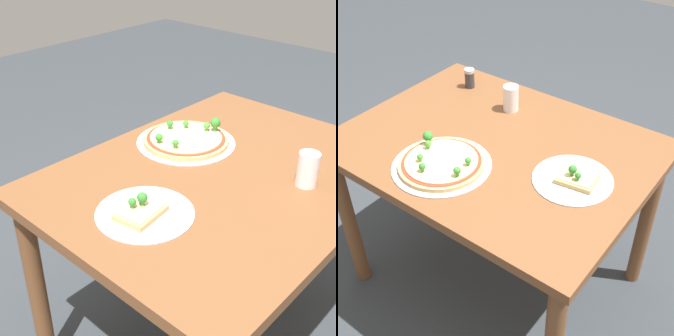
{
  "view_description": "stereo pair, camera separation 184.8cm",
  "coord_description": "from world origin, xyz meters",
  "views": [
    {
      "loc": [
        -1.04,
        -0.73,
        1.46
      ],
      "look_at": [
        -0.13,
        0.11,
        0.76
      ],
      "focal_mm": 50.0,
      "sensor_mm": 36.0,
      "label": 1
    },
    {
      "loc": [
        -0.86,
        1.09,
        1.71
      ],
      "look_at": [
        -0.13,
        0.11,
        0.76
      ],
      "focal_mm": 50.0,
      "sensor_mm": 36.0,
      "label": 2
    }
  ],
  "objects": [
    {
      "name": "condiment_shaker",
      "position": [
        0.35,
        -0.28,
        0.78
      ],
      "size": [
        0.04,
        0.04,
        0.08
      ],
      "color": "#333338",
      "rests_on": "dining_table"
    },
    {
      "name": "drinking_cup",
      "position": [
        0.1,
        -0.23,
        0.79
      ],
      "size": [
        0.06,
        0.06,
        0.1
      ],
      "primitive_type": "cylinder",
      "color": "white",
      "rests_on": "dining_table"
    },
    {
      "name": "pizza_tray_whole",
      "position": [
        0.07,
        0.21,
        0.75
      ],
      "size": [
        0.34,
        0.34,
        0.07
      ],
      "color": "#B7B7BC",
      "rests_on": "dining_table"
    },
    {
      "name": "ground_plane",
      "position": [
        0.0,
        0.0,
        0.0
      ],
      "size": [
        8.0,
        8.0,
        0.0
      ],
      "primitive_type": "plane",
      "color": "#33383D"
    },
    {
      "name": "dining_table",
      "position": [
        0.0,
        0.0,
        0.64
      ],
      "size": [
        1.11,
        0.84,
        0.74
      ],
      "color": "brown",
      "rests_on": "ground_plane"
    },
    {
      "name": "pizza_tray_slice",
      "position": [
        -0.34,
        0.01,
        0.75
      ],
      "size": [
        0.27,
        0.27,
        0.06
      ],
      "color": "#B7B7BC",
      "rests_on": "dining_table"
    }
  ]
}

